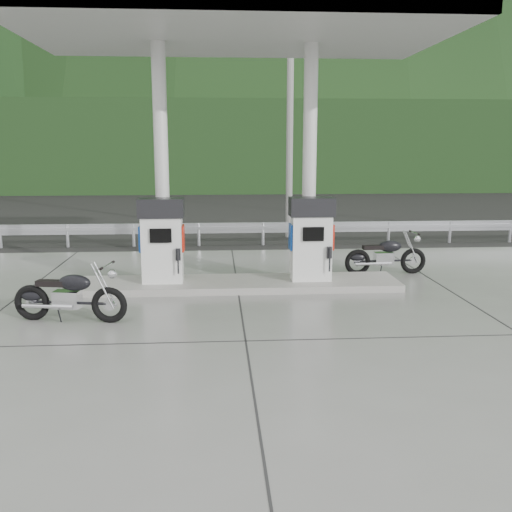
{
  "coord_description": "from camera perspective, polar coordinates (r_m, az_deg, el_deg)",
  "views": [
    {
      "loc": [
        -0.43,
        -9.56,
        3.04
      ],
      "look_at": [
        0.3,
        1.0,
        1.0
      ],
      "focal_mm": 40.0,
      "sensor_mm": 36.0,
      "label": 1
    }
  ],
  "objects": [
    {
      "name": "ground",
      "position": [
        10.04,
        -1.33,
        -6.72
      ],
      "size": [
        160.0,
        160.0,
        0.0
      ],
      "primitive_type": "plane",
      "color": "black",
      "rests_on": "ground"
    },
    {
      "name": "forecourt_apron",
      "position": [
        10.04,
        -1.33,
        -6.66
      ],
      "size": [
        18.0,
        14.0,
        0.02
      ],
      "primitive_type": "cube",
      "color": "slate",
      "rests_on": "ground"
    },
    {
      "name": "pump_island",
      "position": [
        12.42,
        -1.86,
        -2.81
      ],
      "size": [
        7.0,
        1.4,
        0.15
      ],
      "primitive_type": "cube",
      "color": "gray",
      "rests_on": "forecourt_apron"
    },
    {
      "name": "gas_pump_left",
      "position": [
        12.28,
        -9.37,
        1.53
      ],
      "size": [
        0.95,
        0.55,
        1.8
      ],
      "primitive_type": null,
      "color": "white",
      "rests_on": "pump_island"
    },
    {
      "name": "gas_pump_right",
      "position": [
        12.39,
        5.53,
        1.71
      ],
      "size": [
        0.95,
        0.55,
        1.8
      ],
      "primitive_type": null,
      "color": "white",
      "rests_on": "pump_island"
    },
    {
      "name": "canopy_column_left",
      "position": [
        12.52,
        -9.43,
        9.07
      ],
      "size": [
        0.3,
        0.3,
        5.0
      ],
      "primitive_type": "cylinder",
      "color": "white",
      "rests_on": "pump_island"
    },
    {
      "name": "canopy_column_right",
      "position": [
        12.63,
        5.37,
        9.18
      ],
      "size": [
        0.3,
        0.3,
        5.0
      ],
      "primitive_type": "cylinder",
      "color": "white",
      "rests_on": "pump_island"
    },
    {
      "name": "canopy_roof",
      "position": [
        12.29,
        -2.02,
        21.83
      ],
      "size": [
        8.5,
        5.0,
        0.4
      ],
      "primitive_type": "cube",
      "color": "silver",
      "rests_on": "canopy_column_left"
    },
    {
      "name": "guardrail",
      "position": [
        17.72,
        -2.53,
        3.34
      ],
      "size": [
        26.0,
        0.16,
        1.42
      ],
      "primitive_type": null,
      "color": "#AEB0B6",
      "rests_on": "ground"
    },
    {
      "name": "road",
      "position": [
        21.28,
        -2.75,
        2.7
      ],
      "size": [
        60.0,
        7.0,
        0.01
      ],
      "primitive_type": "cube",
      "color": "black",
      "rests_on": "ground"
    },
    {
      "name": "utility_pole_b",
      "position": [
        19.24,
        3.41,
        13.75
      ],
      "size": [
        0.22,
        0.22,
        8.0
      ],
      "primitive_type": "cylinder",
      "color": "gray",
      "rests_on": "ground"
    },
    {
      "name": "tree_band",
      "position": [
        39.56,
        -3.38,
        10.84
      ],
      "size": [
        80.0,
        6.0,
        6.0
      ],
      "primitive_type": "cube",
      "color": "black",
      "rests_on": "ground"
    },
    {
      "name": "forested_hills",
      "position": [
        69.63,
        -3.62,
        8.39
      ],
      "size": [
        100.0,
        40.0,
        140.0
      ],
      "primitive_type": null,
      "color": "black",
      "rests_on": "ground"
    },
    {
      "name": "motorcycle_left",
      "position": [
        10.48,
        -18.12,
        -3.82
      ],
      "size": [
        1.99,
        0.93,
        0.91
      ],
      "primitive_type": null,
      "rotation": [
        0.0,
        0.0,
        -0.18
      ],
      "color": "black",
      "rests_on": "forecourt_apron"
    },
    {
      "name": "motorcycle_right",
      "position": [
        13.98,
        12.84,
        0.01
      ],
      "size": [
        1.89,
        0.67,
        0.88
      ],
      "primitive_type": null,
      "rotation": [
        0.0,
        0.0,
        0.05
      ],
      "color": "black",
      "rests_on": "forecourt_apron"
    }
  ]
}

